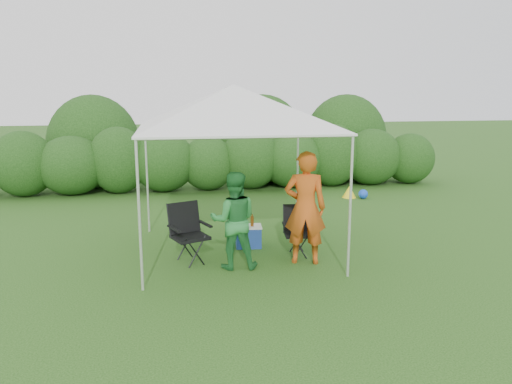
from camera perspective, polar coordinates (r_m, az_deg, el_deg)
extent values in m
plane|color=#305D1D|center=(8.26, -1.95, -7.79)|extent=(70.00, 70.00, 0.00)
ellipsoid|color=#234D18|center=(14.33, -25.09, 2.93)|extent=(1.65, 1.40, 1.73)
cylinder|color=#382616|center=(14.44, -24.85, 0.14)|extent=(0.12, 0.12, 0.30)
ellipsoid|color=#234D18|center=(14.08, -20.33, 2.86)|extent=(1.80, 1.53, 1.57)
cylinder|color=#382616|center=(14.18, -20.15, 0.31)|extent=(0.12, 0.12, 0.30)
ellipsoid|color=#234D18|center=(13.90, -15.48, 3.52)|extent=(1.58, 1.34, 1.80)
cylinder|color=#382616|center=(14.02, -15.31, 0.49)|extent=(0.12, 0.12, 0.30)
ellipsoid|color=#234D18|center=(13.85, -10.50, 3.40)|extent=(1.72, 1.47, 1.65)
cylinder|color=#382616|center=(13.96, -10.40, 0.66)|extent=(0.12, 0.12, 0.30)
ellipsoid|color=#234D18|center=(13.90, -5.52, 3.26)|extent=(1.50, 1.28, 1.50)
cylinder|color=#382616|center=(14.00, -5.47, 0.83)|extent=(0.12, 0.12, 0.30)
ellipsoid|color=#234D18|center=(14.03, -0.62, 3.85)|extent=(1.65, 1.40, 1.73)
cylinder|color=#382616|center=(14.15, -0.61, 0.99)|extent=(0.12, 0.12, 0.30)
ellipsoid|color=#234D18|center=(14.29, 4.15, 3.66)|extent=(1.80, 1.53, 1.57)
cylinder|color=#382616|center=(14.39, 4.12, 1.14)|extent=(0.12, 0.12, 0.30)
ellipsoid|color=#234D18|center=(14.62, 8.75, 4.18)|extent=(1.57, 1.34, 1.80)
cylinder|color=#382616|center=(14.73, 8.66, 1.28)|extent=(0.12, 0.12, 0.30)
ellipsoid|color=#234D18|center=(15.06, 13.09, 3.93)|extent=(1.72, 1.47, 1.65)
cylinder|color=#382616|center=(15.16, 12.97, 1.41)|extent=(0.12, 0.12, 0.30)
ellipsoid|color=#234D18|center=(15.58, 17.15, 3.69)|extent=(1.50, 1.28, 1.50)
cylinder|color=#382616|center=(15.66, 17.02, 1.51)|extent=(0.12, 0.12, 0.30)
cylinder|color=silver|center=(6.94, -13.18, -2.80)|extent=(0.04, 0.04, 2.10)
cylinder|color=silver|center=(7.39, 10.71, -1.82)|extent=(0.04, 0.04, 2.10)
cylinder|color=silver|center=(9.87, -12.33, 1.44)|extent=(0.04, 0.04, 2.10)
cylinder|color=silver|center=(10.20, 4.76, 1.99)|extent=(0.04, 0.04, 2.10)
cube|color=white|center=(8.31, -2.55, 7.26)|extent=(3.10, 3.10, 0.03)
pyramid|color=white|center=(8.29, -2.57, 9.78)|extent=(3.10, 3.10, 0.70)
cube|color=black|center=(8.42, 4.87, -4.81)|extent=(0.50, 0.47, 0.04)
cube|color=black|center=(8.54, 4.72, -2.86)|extent=(0.47, 0.18, 0.44)
cube|color=black|center=(8.34, 3.27, -3.80)|extent=(0.09, 0.39, 0.03)
cube|color=black|center=(8.41, 6.50, -3.73)|extent=(0.09, 0.39, 0.03)
cylinder|color=black|center=(8.26, 3.70, -6.45)|extent=(0.02, 0.02, 0.37)
cylinder|color=black|center=(8.32, 6.37, -6.37)|extent=(0.02, 0.02, 0.37)
cylinder|color=black|center=(8.63, 3.39, -5.66)|extent=(0.02, 0.02, 0.37)
cylinder|color=black|center=(8.68, 5.94, -5.59)|extent=(0.02, 0.02, 0.37)
cube|color=black|center=(8.10, -7.54, -5.14)|extent=(0.67, 0.64, 0.05)
cube|color=black|center=(8.22, -8.23, -2.86)|extent=(0.54, 0.33, 0.50)
cube|color=black|center=(7.94, -9.36, -4.16)|extent=(0.21, 0.43, 0.03)
cube|color=black|center=(8.16, -5.83, -3.64)|extent=(0.21, 0.43, 0.03)
cylinder|color=black|center=(7.88, -8.30, -7.24)|extent=(0.02, 0.02, 0.42)
cylinder|color=black|center=(8.06, -5.39, -6.74)|extent=(0.02, 0.02, 0.42)
cylinder|color=black|center=(8.27, -9.55, -6.37)|extent=(0.02, 0.02, 0.42)
cylinder|color=black|center=(8.44, -6.75, -5.93)|extent=(0.02, 0.02, 0.42)
imported|color=#CC5217|center=(7.94, 5.64, -1.80)|extent=(0.75, 0.59, 1.82)
imported|color=#2A823A|center=(7.72, -2.55, -3.25)|extent=(0.80, 0.65, 1.52)
cube|color=navy|center=(8.89, -0.87, -5.17)|extent=(0.47, 0.36, 0.36)
cube|color=silver|center=(8.83, -0.87, -3.97)|extent=(0.49, 0.38, 0.03)
cylinder|color=#592D0C|center=(8.77, -0.45, -3.23)|extent=(0.06, 0.06, 0.22)
cone|color=yellow|center=(13.18, 10.60, 0.02)|extent=(0.36, 0.36, 0.30)
sphere|color=blue|center=(13.11, 12.15, -0.24)|extent=(0.24, 0.24, 0.24)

